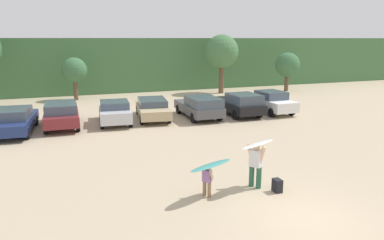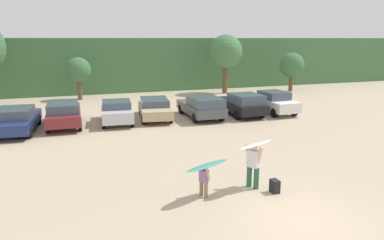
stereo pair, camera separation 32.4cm
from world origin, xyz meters
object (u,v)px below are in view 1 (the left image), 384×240
object	(u,v)px
parked_car_tan	(152,108)
parked_car_white	(270,102)
surfboard_teal	(211,165)
backpack_dropped	(277,186)
person_adult	(256,162)
parked_car_navy	(13,120)
parked_car_dark_gray	(200,106)
parked_car_maroon	(61,114)
surfboard_white	(258,144)
person_child	(207,179)
parked_car_silver	(115,111)
parked_car_black	(239,104)

from	to	relation	value
parked_car_tan	parked_car_white	bearing A→B (deg)	-89.35
surfboard_teal	backpack_dropped	world-z (taller)	surfboard_teal
parked_car_white	person_adult	xyz separation A→B (m)	(-7.56, -11.07, 0.13)
parked_car_navy	parked_car_dark_gray	bearing A→B (deg)	-84.67
backpack_dropped	parked_car_navy	bearing A→B (deg)	128.41
parked_car_tan	person_adult	world-z (taller)	person_adult
parked_car_white	surfboard_teal	bearing A→B (deg)	138.80
parked_car_tan	parked_car_dark_gray	distance (m)	3.08
parked_car_maroon	surfboard_teal	bearing A→B (deg)	-158.62
parked_car_tan	backpack_dropped	distance (m)	12.75
surfboard_white	parked_car_tan	bearing A→B (deg)	-111.49
parked_car_dark_gray	parked_car_white	xyz separation A→B (m)	(5.29, -0.01, -0.00)
surfboard_white	person_child	bearing A→B (deg)	-23.00
person_adult	surfboard_white	distance (m)	0.69
parked_car_silver	surfboard_white	distance (m)	12.08
person_child	parked_car_navy	bearing A→B (deg)	-92.46
parked_car_black	parked_car_tan	bearing A→B (deg)	80.12
parked_car_white	person_child	size ratio (longest dim) A/B	3.89
parked_car_maroon	backpack_dropped	size ratio (longest dim) A/B	10.54
person_adult	surfboard_teal	distance (m)	1.82
parked_car_white	surfboard_white	size ratio (longest dim) A/B	2.44
parked_car_silver	parked_car_dark_gray	bearing A→B (deg)	-89.86
parked_car_dark_gray	backpack_dropped	xyz separation A→B (m)	(-1.76, -11.69, -0.56)
person_adult	backpack_dropped	bearing A→B (deg)	95.85
parked_car_navy	parked_car_dark_gray	xyz separation A→B (m)	(10.96, 0.09, 0.05)
person_child	backpack_dropped	world-z (taller)	person_child
backpack_dropped	surfboard_white	bearing A→B (deg)	134.61
parked_car_white	surfboard_teal	xyz separation A→B (m)	(-9.34, -11.33, 0.34)
parked_car_maroon	surfboard_teal	world-z (taller)	parked_car_maroon
parked_car_silver	parked_car_tan	xyz separation A→B (m)	(2.50, 0.53, -0.04)
backpack_dropped	parked_car_black	bearing A→B (deg)	68.57
parked_car_silver	person_child	distance (m)	11.75
parked_car_maroon	surfboard_white	bearing A→B (deg)	-151.14
surfboard_white	backpack_dropped	size ratio (longest dim) A/B	3.88
parked_car_navy	parked_car_white	bearing A→B (deg)	-84.85
parked_car_navy	backpack_dropped	size ratio (longest dim) A/B	10.87
parked_car_maroon	parked_car_tan	xyz separation A→B (m)	(5.56, 0.45, -0.11)
surfboard_white	surfboard_teal	distance (m)	1.85
parked_car_maroon	parked_car_silver	bearing A→B (deg)	-90.62
parked_car_tan	backpack_dropped	world-z (taller)	parked_car_tan
parked_car_dark_gray	person_child	world-z (taller)	parked_car_dark_gray
parked_car_tan	surfboard_teal	distance (m)	12.40
parked_car_maroon	person_child	size ratio (longest dim) A/B	4.33
parked_car_silver	parked_car_black	world-z (taller)	parked_car_black
surfboard_teal	parked_car_tan	bearing A→B (deg)	-119.19
parked_car_navy	surfboard_white	size ratio (longest dim) A/B	2.80
parked_car_tan	backpack_dropped	size ratio (longest dim) A/B	10.96
parked_car_navy	person_child	world-z (taller)	parked_car_navy
parked_car_navy	parked_car_silver	bearing A→B (deg)	-79.39
parked_car_navy	parked_car_maroon	world-z (taller)	parked_car_maroon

